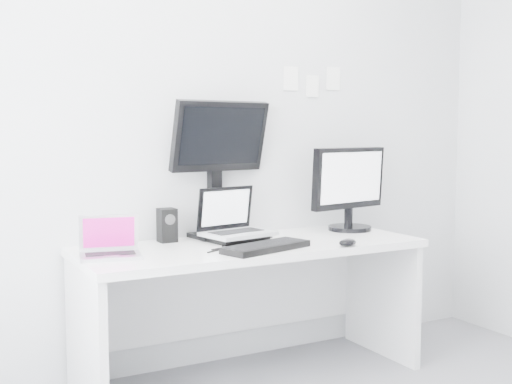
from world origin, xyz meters
The scene contains 12 objects.
back_wall centered at (0.00, 1.60, 1.35)m, with size 3.60×3.60×0.00m, color silver.
desk centered at (0.00, 1.25, 0.36)m, with size 1.80×0.70×0.73m, color white.
macbook centered at (-0.75, 1.21, 0.83)m, with size 0.27×0.21×0.21m, color silver.
speaker centered at (-0.37, 1.50, 0.82)m, with size 0.09×0.09×0.18m, color black.
dell_laptop centered at (-0.02, 1.35, 0.88)m, with size 0.35×0.27×0.29m, color #ADB0B3.
rear_monitor centered at (-0.06, 1.52, 1.11)m, with size 0.56×0.20×0.77m, color black.
samsung_monitor centered at (0.73, 1.37, 0.98)m, with size 0.55×0.25×0.51m, color black.
keyboard centered at (-0.03, 1.04, 0.75)m, with size 0.47×0.17×0.03m, color black.
mouse centered at (0.39, 0.94, 0.75)m, with size 0.11×0.07×0.04m, color black.
wall_note_0 centered at (0.45, 1.59, 1.62)m, with size 0.10×0.00×0.14m, color white.
wall_note_1 centered at (0.60, 1.59, 1.58)m, with size 0.09×0.00×0.13m, color white.
wall_note_2 centered at (0.75, 1.59, 1.63)m, with size 0.10×0.00×0.14m, color white.
Camera 1 is at (-1.59, -1.75, 1.32)m, focal length 46.28 mm.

